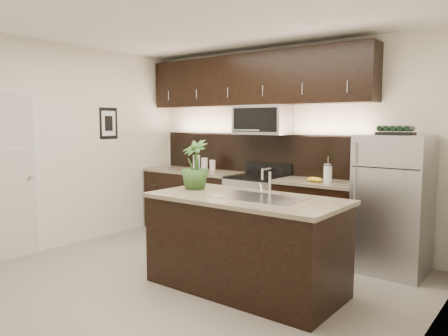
% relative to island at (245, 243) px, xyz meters
% --- Properties ---
extents(ground, '(4.50, 4.50, 0.00)m').
position_rel_island_xyz_m(ground, '(-0.58, -0.20, -0.47)').
color(ground, gray).
rests_on(ground, ground).
extents(room_walls, '(4.52, 4.02, 2.71)m').
position_rel_island_xyz_m(room_walls, '(-0.69, -0.24, 1.22)').
color(room_walls, silver).
rests_on(room_walls, ground).
extents(counter_run, '(3.51, 0.65, 0.94)m').
position_rel_island_xyz_m(counter_run, '(-1.03, 1.49, -0.00)').
color(counter_run, black).
rests_on(counter_run, ground).
extents(upper_fixtures, '(3.49, 0.40, 1.66)m').
position_rel_island_xyz_m(upper_fixtures, '(-1.01, 1.64, 1.67)').
color(upper_fixtures, black).
rests_on(upper_fixtures, counter_run).
extents(island, '(1.96, 0.96, 0.94)m').
position_rel_island_xyz_m(island, '(0.00, 0.00, 0.00)').
color(island, black).
rests_on(island, ground).
extents(sink_faucet, '(0.84, 0.50, 0.28)m').
position_rel_island_xyz_m(sink_faucet, '(0.15, 0.01, 0.48)').
color(sink_faucet, silver).
rests_on(sink_faucet, island).
extents(refrigerator, '(0.74, 0.67, 1.53)m').
position_rel_island_xyz_m(refrigerator, '(1.00, 1.43, 0.29)').
color(refrigerator, '#B2B2B7').
rests_on(refrigerator, ground).
extents(wine_rack, '(0.38, 0.23, 0.09)m').
position_rel_island_xyz_m(wine_rack, '(1.00, 1.43, 1.10)').
color(wine_rack, black).
rests_on(wine_rack, refrigerator).
extents(plant, '(0.32, 0.32, 0.54)m').
position_rel_island_xyz_m(plant, '(-0.72, 0.07, 0.74)').
color(plant, '#325A24').
rests_on(plant, island).
extents(canisters, '(0.34, 0.19, 0.23)m').
position_rel_island_xyz_m(canisters, '(-1.81, 1.47, 0.57)').
color(canisters, silver).
rests_on(canisters, counter_run).
extents(french_press, '(0.11, 0.11, 0.30)m').
position_rel_island_xyz_m(french_press, '(0.21, 1.44, 0.58)').
color(french_press, silver).
rests_on(french_press, counter_run).
extents(bananas, '(0.22, 0.19, 0.06)m').
position_rel_island_xyz_m(bananas, '(0.02, 1.41, 0.50)').
color(bananas, gold).
rests_on(bananas, counter_run).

